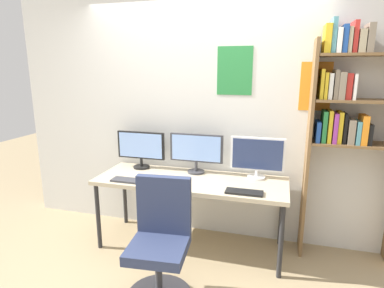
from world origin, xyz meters
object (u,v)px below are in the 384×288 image
Objects in this scene: desk at (191,184)px; monitor_center at (196,151)px; office_chair at (160,252)px; monitor_right at (257,156)px; keyboard_right at (244,192)px; computer_mouse at (173,181)px; monitor_left at (141,148)px; keyboard_left at (129,180)px; bookshelf at (349,113)px.

monitor_center is (0.00, 0.21, 0.30)m from desk.
office_chair is 1.75× the size of monitor_center.
monitor_right is 1.61× the size of keyboard_right.
office_chair reaches higher than computer_mouse.
keyboard_left is (0.07, -0.44, -0.22)m from monitor_left.
keyboard_right is (-0.07, -0.44, -0.22)m from monitor_right.
monitor_center reaches higher than keyboard_left.
computer_mouse is at bearing -35.74° from monitor_left.
monitor_center reaches higher than computer_mouse.
keyboard_left is at bearing -80.89° from monitor_left.
office_chair is 2.77× the size of keyboard_left.
bookshelf is at bearing 13.47° from computer_mouse.
desk is at bearing -161.40° from monitor_right.
monitor_left is 1.65× the size of keyboard_right.
computer_mouse reaches higher than keyboard_left.
computer_mouse is (0.42, 0.09, 0.01)m from keyboard_left.
bookshelf is (1.42, 0.23, 0.74)m from desk.
keyboard_right is at bearing -7.06° from computer_mouse.
monitor_center is at bearing 38.30° from keyboard_left.
monitor_right is at bearing 80.89° from keyboard_right.
monitor_center is 1.59× the size of keyboard_left.
monitor_center is (0.02, 1.02, 0.58)m from office_chair.
monitor_left is (-0.63, 0.21, 0.29)m from desk.
desk is at bearing 46.61° from computer_mouse.
monitor_left is at bearing 121.03° from office_chair.
monitor_right reaches higher than computer_mouse.
monitor_right is 5.55× the size of computer_mouse.
desk is 0.61m from keyboard_left.
office_chair is 1.32m from monitor_left.
office_chair is (-1.44, -1.03, -1.02)m from bookshelf.
desk is 0.36m from monitor_center.
computer_mouse is at bearing -133.39° from desk.
desk is at bearing -170.84° from bookshelf.
desk is 0.72m from monitor_right.
monitor_center reaches higher than keyboard_right.
keyboard_left reaches higher than desk.
office_chair reaches higher than keyboard_left.
monitor_center is at bearing -179.32° from bookshelf.
monitor_left is (-0.61, 1.02, 0.57)m from office_chair.
keyboard_right is (0.58, 0.57, 0.35)m from office_chair.
bookshelf is 4.20× the size of monitor_right.
keyboard_left is (-0.54, 0.57, 0.35)m from office_chair.
bookshelf is 2.05m from office_chair.
bookshelf is 3.95× the size of monitor_center.
keyboard_left is 3.72× the size of computer_mouse.
monitor_right reaches higher than monitor_left.
monitor_left reaches higher than keyboard_right.
office_chair is 10.31× the size of computer_mouse.
computer_mouse reaches higher than keyboard_right.
monitor_center is 0.44m from computer_mouse.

